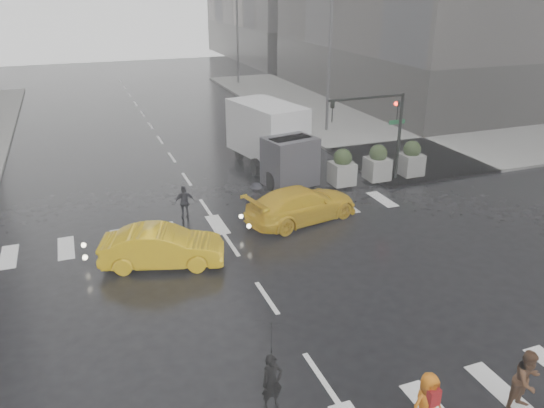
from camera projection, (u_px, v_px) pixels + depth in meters
name	position (u px, v px, depth m)	size (l,w,h in m)	color
ground	(267.00, 298.00, 17.09)	(120.00, 120.00, 0.00)	black
sidewalk_ne	(434.00, 122.00, 38.56)	(35.00, 35.00, 0.15)	slate
road_markings	(267.00, 298.00, 17.09)	(18.00, 48.00, 0.01)	silver
traffic_signal_pole	(383.00, 121.00, 25.72)	(4.45, 0.42, 4.50)	black
street_lamp_near	(328.00, 57.00, 34.29)	(2.15, 0.22, 9.00)	#59595B
street_lamp_far	(236.00, 33.00, 51.54)	(2.15, 0.22, 9.00)	#59595B
planter_west	(342.00, 168.00, 26.09)	(1.10, 1.10, 1.80)	slate
planter_mid	(377.00, 163.00, 26.74)	(1.10, 1.10, 1.80)	slate
planter_east	(411.00, 159.00, 27.40)	(1.10, 1.10, 1.80)	slate
pedestrian_black	(272.00, 349.00, 12.06)	(1.04, 1.06, 2.43)	black
pedestrian_brown	(527.00, 381.00, 12.36)	(0.79, 0.61, 1.62)	#462A19
pedestrian_orange	(427.00, 404.00, 11.66)	(0.82, 0.56, 1.60)	#C15F0D
pedestrian_far_a	(185.00, 202.00, 22.62)	(0.87, 0.53, 1.48)	black
pedestrian_far_b	(256.00, 200.00, 22.72)	(1.02, 0.56, 1.58)	black
taxi_mid	(162.00, 247.00, 18.84)	(1.51, 4.33, 1.43)	#E8B30C
taxi_rear	(302.00, 204.00, 22.43)	(2.05, 4.46, 1.47)	#E8B30C
box_truck	(273.00, 138.00, 27.91)	(2.47, 6.59, 3.50)	silver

